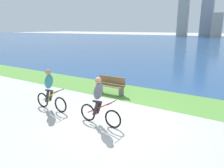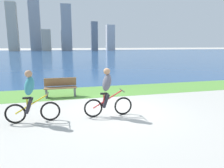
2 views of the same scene
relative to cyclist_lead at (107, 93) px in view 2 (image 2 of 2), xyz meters
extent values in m
plane|color=#B2AFA8|center=(0.47, 0.43, -0.84)|extent=(300.00, 300.00, 0.00)
cube|color=#59933D|center=(0.47, 3.81, -0.83)|extent=(120.00, 2.61, 0.01)
cube|color=navy|center=(0.47, 49.12, -0.83)|extent=(300.00, 87.99, 0.00)
torus|color=black|center=(0.57, 0.00, -0.52)|extent=(0.64, 0.06, 0.64)
torus|color=black|center=(-0.49, 0.00, -0.52)|extent=(0.64, 0.06, 0.64)
cylinder|color=red|center=(0.01, 0.00, -0.23)|extent=(1.04, 0.04, 0.61)
cylinder|color=red|center=(-0.12, 0.00, -0.28)|extent=(0.04, 0.04, 0.47)
cube|color=black|center=(-0.12, 0.00, -0.03)|extent=(0.24, 0.10, 0.05)
cylinder|color=black|center=(0.52, 0.00, 0.05)|extent=(0.03, 0.52, 0.03)
ellipsoid|color=#595966|center=(-0.02, 0.00, 0.35)|extent=(0.40, 0.36, 0.65)
sphere|color=#A57A59|center=(-0.02, 0.00, 0.73)|extent=(0.22, 0.22, 0.22)
cylinder|color=#26262D|center=(-0.07, 0.10, -0.27)|extent=(0.27, 0.11, 0.49)
cylinder|color=#26262D|center=(-0.07, -0.10, -0.27)|extent=(0.27, 0.11, 0.49)
torus|color=black|center=(-1.90, 0.03, -0.52)|extent=(0.64, 0.06, 0.64)
torus|color=black|center=(-2.95, 0.03, -0.52)|extent=(0.64, 0.06, 0.64)
cylinder|color=gold|center=(-2.45, 0.03, -0.23)|extent=(1.03, 0.04, 0.61)
cylinder|color=gold|center=(-2.59, 0.03, -0.28)|extent=(0.04, 0.04, 0.47)
cube|color=black|center=(-2.59, 0.03, -0.03)|extent=(0.24, 0.10, 0.05)
cylinder|color=black|center=(-1.95, 0.03, 0.05)|extent=(0.03, 0.52, 0.03)
ellipsoid|color=teal|center=(-2.48, 0.03, 0.35)|extent=(0.40, 0.36, 0.65)
sphere|color=#A57A59|center=(-2.48, 0.03, 0.73)|extent=(0.22, 0.22, 0.22)
cylinder|color=#26262D|center=(-2.53, 0.13, -0.27)|extent=(0.27, 0.11, 0.49)
cylinder|color=#26262D|center=(-2.53, -0.07, -0.27)|extent=(0.27, 0.11, 0.49)
cube|color=brown|center=(-1.56, 3.10, -0.39)|extent=(1.50, 0.45, 0.04)
cube|color=brown|center=(-1.56, 3.30, -0.14)|extent=(1.50, 0.11, 0.40)
cube|color=#595960|center=(-0.91, 3.10, -0.61)|extent=(0.08, 0.37, 0.45)
cube|color=#595960|center=(-2.21, 3.10, -0.61)|extent=(0.08, 0.37, 0.45)
cube|color=#ADA899|center=(-18.97, 82.19, 8.39)|extent=(3.60, 3.20, 18.46)
cube|color=#8C939E|center=(-11.27, 87.90, 10.03)|extent=(4.43, 2.36, 21.73)
cube|color=#ADA899|center=(-6.74, 83.65, 3.50)|extent=(3.66, 2.27, 8.66)
cube|color=#8C939E|center=(0.58, 86.03, 3.36)|extent=(2.82, 2.89, 8.40)
cube|color=#8C939E|center=(1.53, 82.72, 8.53)|extent=(4.18, 2.38, 18.73)
cube|color=slate|center=(12.80, 80.68, 5.13)|extent=(2.73, 2.08, 11.93)
cube|color=#B7B7BC|center=(20.62, 84.18, 4.70)|extent=(3.60, 2.95, 11.08)
camera|label=1|loc=(4.04, -5.49, 2.42)|focal=33.83mm
camera|label=2|loc=(-1.51, -6.63, 1.61)|focal=32.75mm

